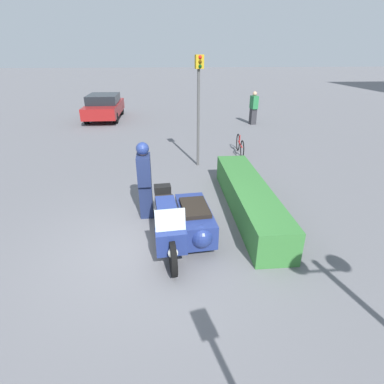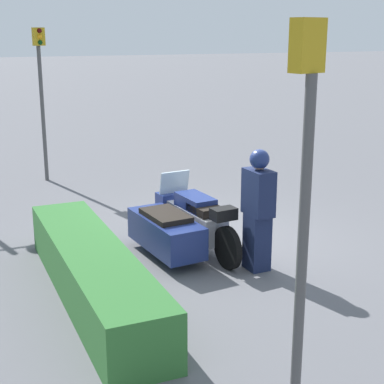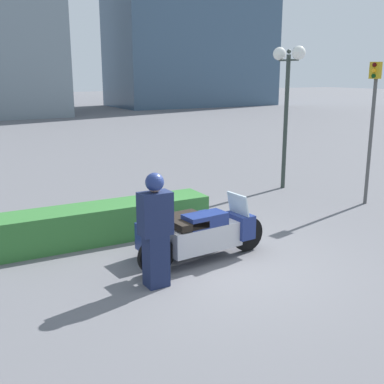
% 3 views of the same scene
% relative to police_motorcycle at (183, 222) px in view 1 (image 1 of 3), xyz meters
% --- Properties ---
extents(ground_plane, '(160.00, 160.00, 0.00)m').
position_rel_police_motorcycle_xyz_m(ground_plane, '(0.19, -0.70, -0.47)').
color(ground_plane, slate).
extents(police_motorcycle, '(2.66, 1.25, 1.16)m').
position_rel_police_motorcycle_xyz_m(police_motorcycle, '(0.00, 0.00, 0.00)').
color(police_motorcycle, black).
rests_on(police_motorcycle, ground).
extents(officer_rider, '(0.51, 0.32, 1.84)m').
position_rel_police_motorcycle_xyz_m(officer_rider, '(-1.18, -0.82, 0.51)').
color(officer_rider, '#192347').
rests_on(officer_rider, ground).
extents(hedge_bush_curbside, '(4.46, 0.85, 0.72)m').
position_rel_police_motorcycle_xyz_m(hedge_bush_curbside, '(-1.19, 1.69, -0.10)').
color(hedge_bush_curbside, '#337033').
rests_on(hedge_bush_curbside, ground).
extents(traffic_light_far, '(0.22, 0.28, 3.57)m').
position_rel_police_motorcycle_xyz_m(traffic_light_far, '(-4.64, 0.79, 1.87)').
color(traffic_light_far, '#4C4C4C').
rests_on(traffic_light_far, ground).
extents(parked_car_background, '(4.33, 1.85, 1.41)m').
position_rel_police_motorcycle_xyz_m(parked_car_background, '(-13.18, -3.91, 0.28)').
color(parked_car_background, maroon).
rests_on(parked_car_background, ground).
extents(pedestrian_bystander, '(0.53, 0.37, 1.74)m').
position_rel_police_motorcycle_xyz_m(pedestrian_bystander, '(-11.05, 4.49, 0.41)').
color(pedestrian_bystander, '#2D2D33').
rests_on(pedestrian_bystander, ground).
extents(bicycle_parked, '(1.66, 0.15, 0.72)m').
position_rel_police_motorcycle_xyz_m(bicycle_parked, '(-5.87, 2.57, -0.14)').
color(bicycle_parked, black).
rests_on(bicycle_parked, ground).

